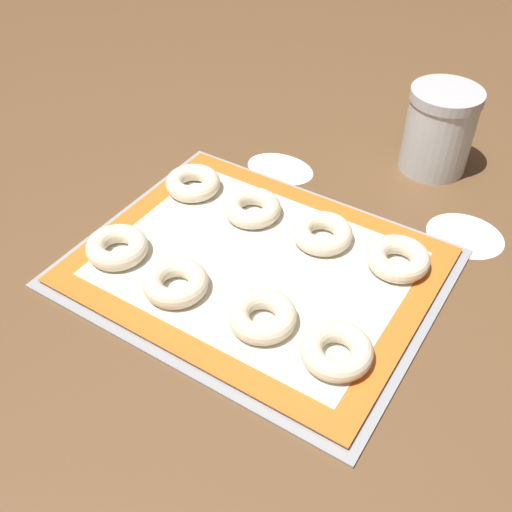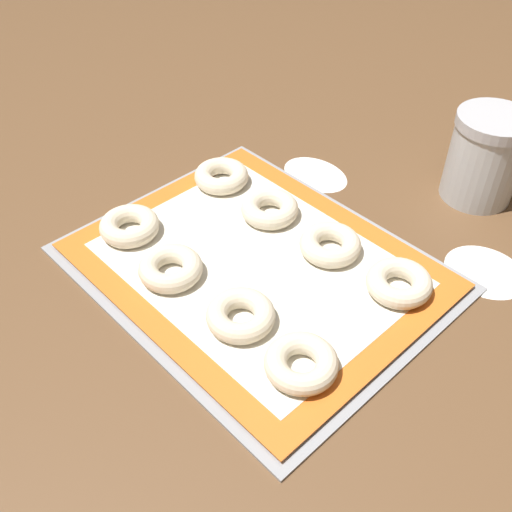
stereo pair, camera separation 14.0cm
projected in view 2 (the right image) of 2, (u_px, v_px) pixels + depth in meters
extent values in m
plane|color=brown|center=(252.00, 276.00, 0.79)|extent=(2.80, 2.80, 0.00)
cube|color=#93969B|center=(256.00, 267.00, 0.80)|extent=(0.47, 0.38, 0.01)
cube|color=orange|center=(256.00, 264.00, 0.79)|extent=(0.44, 0.35, 0.00)
cube|color=silver|center=(256.00, 264.00, 0.79)|extent=(0.38, 0.29, 0.00)
torus|color=beige|center=(129.00, 226.00, 0.83)|extent=(0.08, 0.08, 0.03)
torus|color=beige|center=(171.00, 268.00, 0.76)|extent=(0.08, 0.08, 0.03)
torus|color=beige|center=(241.00, 315.00, 0.71)|extent=(0.08, 0.08, 0.03)
torus|color=beige|center=(301.00, 363.00, 0.65)|extent=(0.08, 0.08, 0.03)
torus|color=beige|center=(221.00, 176.00, 0.92)|extent=(0.08, 0.08, 0.03)
torus|color=beige|center=(270.00, 209.00, 0.86)|extent=(0.08, 0.08, 0.03)
torus|color=beige|center=(330.00, 244.00, 0.80)|extent=(0.08, 0.08, 0.03)
torus|color=beige|center=(399.00, 283.00, 0.75)|extent=(0.08, 0.08, 0.03)
cylinder|color=silver|center=(484.00, 162.00, 0.88)|extent=(0.11, 0.11, 0.12)
cylinder|color=#B2B2B7|center=(496.00, 121.00, 0.84)|extent=(0.11, 0.11, 0.02)
ellipsoid|color=white|center=(315.00, 174.00, 0.96)|extent=(0.11, 0.08, 0.00)
ellipsoid|color=white|center=(485.00, 271.00, 0.79)|extent=(0.11, 0.10, 0.00)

